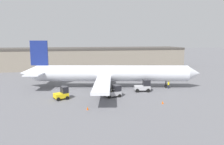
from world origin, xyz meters
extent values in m
plane|color=slate|center=(0.00, 0.00, 0.00)|extent=(400.00, 400.00, 0.00)
cube|color=gray|center=(-5.82, 36.32, 3.61)|extent=(81.15, 13.60, 7.23)
cube|color=#47423D|center=(-5.82, 36.32, 7.58)|extent=(81.15, 13.87, 0.70)
cylinder|color=silver|center=(0.00, 0.00, 3.40)|extent=(35.00, 10.60, 3.67)
cone|color=silver|center=(18.57, -3.79, 3.40)|extent=(3.60, 4.12, 3.60)
cone|color=silver|center=(-19.11, 3.90, 3.40)|extent=(4.66, 4.23, 3.49)
cube|color=silver|center=(0.17, 9.56, 2.76)|extent=(5.99, 15.43, 0.50)
cube|color=silver|center=(-3.59, -8.86, 2.76)|extent=(5.99, 15.43, 0.50)
cylinder|color=#ADADB2|center=(-0.29, 7.34, 1.42)|extent=(3.30, 2.44, 1.88)
cylinder|color=#ADADB2|center=(-3.14, -6.64, 1.42)|extent=(3.30, 2.44, 1.88)
cube|color=navy|center=(-16.41, 3.35, 8.09)|extent=(3.98, 1.15, 5.70)
cube|color=silver|center=(-15.61, 7.31, 3.77)|extent=(4.12, 4.98, 0.24)
cube|color=silver|center=(-17.22, -0.61, 3.77)|extent=(4.12, 4.98, 0.24)
cylinder|color=#38383D|center=(12.34, -2.52, 0.78)|extent=(0.28, 0.28, 1.56)
cylinder|color=black|center=(12.34, -2.52, 0.35)|extent=(0.76, 0.48, 0.70)
cylinder|color=#38383D|center=(-2.19, -1.99, 0.78)|extent=(0.28, 0.28, 1.56)
cylinder|color=black|center=(-2.19, -1.99, 0.45)|extent=(0.95, 0.52, 0.90)
cylinder|color=#38383D|center=(-1.24, 2.69, 0.78)|extent=(0.28, 0.28, 1.56)
cylinder|color=black|center=(-1.24, 2.69, 0.45)|extent=(0.95, 0.52, 0.90)
cylinder|color=#1E2338|center=(12.57, -3.40, 0.43)|extent=(0.28, 0.28, 0.85)
cylinder|color=yellow|center=(12.57, -3.40, 1.19)|extent=(0.39, 0.39, 0.67)
sphere|color=tan|center=(12.57, -3.40, 1.65)|extent=(0.25, 0.25, 0.25)
cube|color=yellow|center=(-11.38, -7.92, 0.76)|extent=(3.00, 2.64, 0.84)
cube|color=black|center=(-10.74, -7.66, 1.78)|extent=(1.64, 1.95, 1.19)
cylinder|color=black|center=(-10.23, -8.45, 0.35)|extent=(0.75, 0.52, 0.69)
cylinder|color=black|center=(-10.92, -6.74, 0.35)|extent=(0.75, 0.52, 0.69)
cylinder|color=black|center=(-11.85, -9.10, 0.35)|extent=(0.75, 0.52, 0.69)
cylinder|color=black|center=(-12.54, -7.40, 0.35)|extent=(0.75, 0.52, 0.69)
cube|color=#B2B2B7|center=(-1.47, -8.04, 0.72)|extent=(3.46, 2.49, 0.80)
cube|color=black|center=(-0.62, -7.84, 1.70)|extent=(1.71, 1.93, 1.15)
cube|color=#333333|center=(-2.02, -8.16, 1.72)|extent=(2.19, 1.69, 0.75)
cylinder|color=black|center=(-0.20, -8.70, 0.32)|extent=(0.68, 0.41, 0.63)
cylinder|color=black|center=(-0.61, -6.89, 0.32)|extent=(0.68, 0.41, 0.63)
cylinder|color=black|center=(-2.34, -9.18, 0.32)|extent=(0.68, 0.41, 0.63)
cylinder|color=black|center=(-2.75, -7.38, 0.32)|extent=(0.68, 0.41, 0.63)
cube|color=#B2B2B7|center=(5.66, -5.05, 0.85)|extent=(3.54, 1.98, 0.89)
cube|color=black|center=(6.59, -5.17, 1.93)|extent=(1.65, 1.58, 1.27)
cylinder|color=black|center=(6.72, -5.98, 0.41)|extent=(0.84, 0.38, 0.81)
cylinder|color=black|center=(6.93, -4.44, 0.41)|extent=(0.84, 0.38, 0.81)
cylinder|color=black|center=(4.39, -5.66, 0.41)|extent=(0.84, 0.38, 0.81)
cylinder|color=black|center=(4.60, -4.12, 0.41)|extent=(0.84, 0.38, 0.81)
cone|color=#EF590F|center=(-6.99, -15.13, 0.28)|extent=(0.36, 0.36, 0.55)
cone|color=#EF590F|center=(6.27, -14.40, 0.28)|extent=(0.36, 0.36, 0.55)
camera|label=1|loc=(-9.62, -49.08, 11.33)|focal=35.00mm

